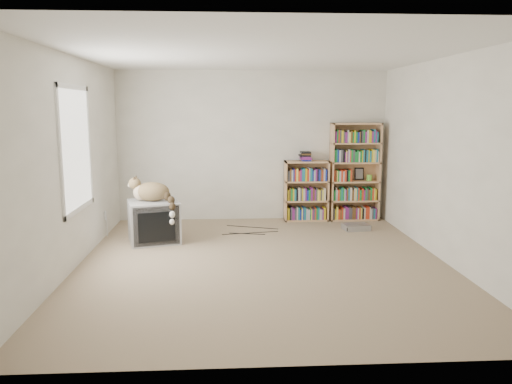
{
  "coord_description": "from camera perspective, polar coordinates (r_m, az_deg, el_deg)",
  "views": [
    {
      "loc": [
        -0.43,
        -5.89,
        1.88
      ],
      "look_at": [
        -0.03,
        1.0,
        0.72
      ],
      "focal_mm": 35.0,
      "sensor_mm": 36.0,
      "label": 1
    }
  ],
  "objects": [
    {
      "name": "wall_back",
      "position": [
        8.43,
        -0.4,
        5.26
      ],
      "size": [
        4.5,
        0.02,
        2.5
      ],
      "primitive_type": "cube",
      "color": "white",
      "rests_on": "floor"
    },
    {
      "name": "green_mug",
      "position": [
        8.66,
        12.8,
        1.62
      ],
      "size": [
        0.09,
        0.09,
        0.1
      ],
      "primitive_type": "cylinder",
      "color": "#69C638",
      "rests_on": "bookcase_tall"
    },
    {
      "name": "bookcase_short",
      "position": [
        8.48,
        5.74,
        -0.07
      ],
      "size": [
        0.73,
        0.3,
        1.01
      ],
      "color": "tan",
      "rests_on": "floor"
    },
    {
      "name": "framed_print",
      "position": [
        8.7,
        11.7,
        2.06
      ],
      "size": [
        0.16,
        0.05,
        0.21
      ],
      "primitive_type": "cube",
      "rotation": [
        -0.17,
        0.0,
        0.0
      ],
      "color": "black",
      "rests_on": "bookcase_tall"
    },
    {
      "name": "wall_front",
      "position": [
        3.48,
        3.81,
        -0.95
      ],
      "size": [
        4.5,
        0.02,
        2.5
      ],
      "primitive_type": "cube",
      "color": "white",
      "rests_on": "floor"
    },
    {
      "name": "window",
      "position": [
        6.38,
        -19.87,
        4.66
      ],
      "size": [
        0.02,
        1.22,
        1.52
      ],
      "primitive_type": "cube",
      "color": "white",
      "rests_on": "wall_left"
    },
    {
      "name": "wall_right",
      "position": [
        6.51,
        21.05,
        3.35
      ],
      "size": [
        0.02,
        5.0,
        2.5
      ],
      "primitive_type": "cube",
      "color": "white",
      "rests_on": "floor"
    },
    {
      "name": "wall_outlet",
      "position": [
        7.7,
        -16.85,
        -2.56
      ],
      "size": [
        0.01,
        0.08,
        0.13
      ],
      "primitive_type": "cube",
      "color": "silver",
      "rests_on": "wall_left"
    },
    {
      "name": "book_stack",
      "position": [
        8.4,
        5.64,
        4.09
      ],
      "size": [
        0.18,
        0.24,
        0.16
      ],
      "primitive_type": "cube",
      "color": "red",
      "rests_on": "bookcase_short"
    },
    {
      "name": "ceiling",
      "position": [
        5.94,
        0.86,
        15.53
      ],
      "size": [
        4.5,
        5.0,
        0.02
      ],
      "primitive_type": "cube",
      "color": "white",
      "rests_on": "wall_back"
    },
    {
      "name": "floor_cables",
      "position": [
        7.78,
        2.31,
        -4.41
      ],
      "size": [
        1.2,
        0.7,
        0.01
      ],
      "primitive_type": null,
      "color": "black",
      "rests_on": "floor"
    },
    {
      "name": "floor",
      "position": [
        6.2,
        0.81,
        -8.11
      ],
      "size": [
        4.5,
        5.0,
        0.01
      ],
      "primitive_type": "cube",
      "color": "tan",
      "rests_on": "ground"
    },
    {
      "name": "cat",
      "position": [
        7.11,
        -11.49,
        -0.28
      ],
      "size": [
        0.72,
        0.58,
        0.59
      ],
      "rotation": [
        0.0,
        0.0,
        -0.08
      ],
      "color": "#352315",
      "rests_on": "crt_tv"
    },
    {
      "name": "crt_tv",
      "position": [
        7.23,
        -11.6,
        -3.32
      ],
      "size": [
        0.82,
        0.77,
        0.59
      ],
      "rotation": [
        0.0,
        0.0,
        0.27
      ],
      "color": "#9F9EA1",
      "rests_on": "floor"
    },
    {
      "name": "dvd_player",
      "position": [
        7.98,
        11.37,
        -3.94
      ],
      "size": [
        0.43,
        0.33,
        0.09
      ],
      "primitive_type": "cube",
      "rotation": [
        0.0,
        0.0,
        0.14
      ],
      "color": "#9D9DA1",
      "rests_on": "floor"
    },
    {
      "name": "wall_left",
      "position": [
        6.2,
        -20.41,
        3.11
      ],
      "size": [
        0.02,
        5.0,
        2.5
      ],
      "primitive_type": "cube",
      "color": "white",
      "rests_on": "floor"
    },
    {
      "name": "bookcase_tall",
      "position": [
        8.6,
        11.18,
        2.05
      ],
      "size": [
        0.82,
        0.3,
        1.64
      ],
      "color": "tan",
      "rests_on": "floor"
    }
  ]
}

